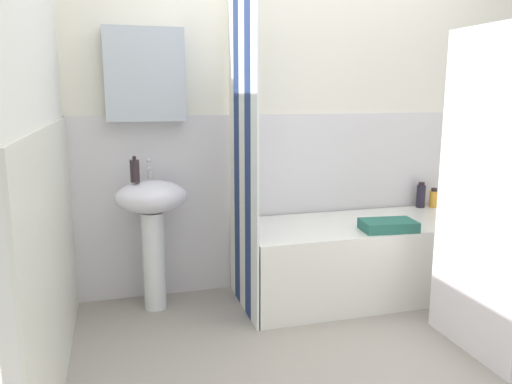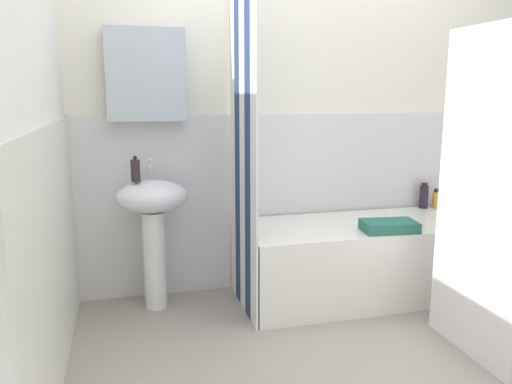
{
  "view_description": "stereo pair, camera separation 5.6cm",
  "coord_description": "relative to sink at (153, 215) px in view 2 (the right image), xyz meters",
  "views": [
    {
      "loc": [
        -1.25,
        -2.02,
        1.35
      ],
      "look_at": [
        -0.46,
        0.79,
        0.76
      ],
      "focal_mm": 35.18,
      "sensor_mm": 36.0,
      "label": 1
    },
    {
      "loc": [
        -1.19,
        -2.04,
        1.35
      ],
      "look_at": [
        -0.46,
        0.79,
        0.76
      ],
      "focal_mm": 35.18,
      "sensor_mm": 36.0,
      "label": 2
    }
  ],
  "objects": [
    {
      "name": "shower_curtain",
      "position": [
        0.54,
        -0.15,
        0.4
      ],
      "size": [
        0.01,
        0.68,
        2.0
      ],
      "color": "white",
      "rests_on": "ground_plane"
    },
    {
      "name": "wall_left_tiled",
      "position": [
        -0.52,
        -0.69,
        0.52
      ],
      "size": [
        0.07,
        1.81,
        2.4
      ],
      "color": "white",
      "rests_on": "ground_plane"
    },
    {
      "name": "towel_folded",
      "position": [
        1.41,
        -0.37,
        -0.07
      ],
      "size": [
        0.35,
        0.24,
        0.06
      ],
      "primitive_type": "cube",
      "rotation": [
        0.0,
        0.0,
        -0.12
      ],
      "color": "#2A685A",
      "rests_on": "bathtub"
    },
    {
      "name": "bathtub",
      "position": [
        1.36,
        -0.15,
        -0.35
      ],
      "size": [
        1.62,
        0.68,
        0.5
      ],
      "primitive_type": "cube",
      "color": "white",
      "rests_on": "ground_plane"
    },
    {
      "name": "ground_plane",
      "position": [
        1.06,
        -1.03,
        -0.62
      ],
      "size": [
        4.8,
        5.6,
        0.04
      ],
      "primitive_type": "cube",
      "color": "#9F978D"
    },
    {
      "name": "soap_dispenser",
      "position": [
        -0.09,
        -0.02,
        0.29
      ],
      "size": [
        0.06,
        0.06,
        0.16
      ],
      "color": "#30252B",
      "rests_on": "sink"
    },
    {
      "name": "conditioner_bottle",
      "position": [
        2.07,
        0.11,
        -0.03
      ],
      "size": [
        0.06,
        0.06,
        0.15
      ],
      "color": "gold",
      "rests_on": "bathtub"
    },
    {
      "name": "wall_back_tiled",
      "position": [
        0.99,
        0.23,
        0.54
      ],
      "size": [
        3.6,
        0.18,
        2.4
      ],
      "color": "white",
      "rests_on": "ground_plane"
    },
    {
      "name": "sink",
      "position": [
        0.0,
        0.0,
        0.0
      ],
      "size": [
        0.44,
        0.34,
        0.82
      ],
      "color": "white",
      "rests_on": "ground_plane"
    },
    {
      "name": "body_wash_bottle",
      "position": [
        1.98,
        0.14,
        -0.01
      ],
      "size": [
        0.06,
        0.06,
        0.19
      ],
      "color": "#252130",
      "rests_on": "bathtub"
    },
    {
      "name": "faucet",
      "position": [
        -0.0,
        0.08,
        0.28
      ],
      "size": [
        0.03,
        0.12,
        0.12
      ],
      "color": "silver",
      "rests_on": "sink"
    }
  ]
}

